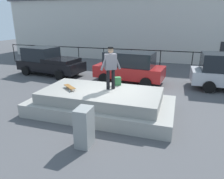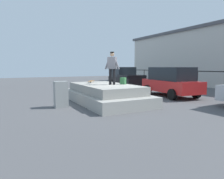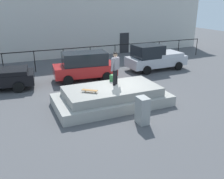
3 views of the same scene
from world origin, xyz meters
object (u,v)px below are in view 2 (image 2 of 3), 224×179
object	(u,v)px
skateboard	(91,81)
utility_box	(61,94)
car_black_pickup_near	(126,78)
backpack	(123,81)
skateboarder	(112,66)
car_red_hatchback_mid	(171,81)

from	to	relation	value
skateboard	utility_box	distance (m)	2.77
skateboard	utility_box	world-z (taller)	utility_box
car_black_pickup_near	skateboard	bearing A→B (deg)	-48.93
skateboard	backpack	size ratio (longest dim) A/B	2.02
skateboarder	backpack	xyz separation A→B (m)	(0.11, 0.60, -0.81)
car_red_hatchback_mid	utility_box	distance (m)	7.12
skateboarder	skateboard	world-z (taller)	skateboarder
skateboarder	backpack	distance (m)	1.01
skateboarder	utility_box	bearing A→B (deg)	-88.55
skateboard	backpack	world-z (taller)	backpack
skateboarder	car_red_hatchback_mid	distance (m)	4.49
skateboarder	utility_box	size ratio (longest dim) A/B	1.41
backpack	car_black_pickup_near	distance (m)	7.38
utility_box	backpack	bearing A→B (deg)	88.72
skateboarder	car_red_hatchback_mid	bearing A→B (deg)	93.43
skateboarder	backpack	bearing A→B (deg)	79.41
skateboard	utility_box	size ratio (longest dim) A/B	0.60
backpack	car_black_pickup_near	world-z (taller)	car_black_pickup_near
backpack	car_red_hatchback_mid	size ratio (longest dim) A/B	0.08
car_black_pickup_near	utility_box	world-z (taller)	car_black_pickup_near
car_black_pickup_near	car_red_hatchback_mid	world-z (taller)	car_black_pickup_near
skateboard	backpack	bearing A→B (deg)	34.17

